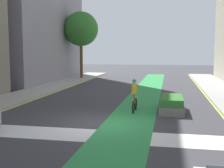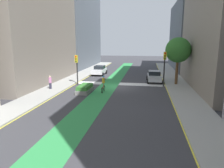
# 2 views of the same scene
# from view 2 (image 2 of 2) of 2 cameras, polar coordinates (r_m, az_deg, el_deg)

# --- Properties ---
(ground_plane) EXTENTS (120.00, 120.00, 0.00)m
(ground_plane) POSITION_cam_2_polar(r_m,az_deg,el_deg) (26.17, 1.76, -0.82)
(ground_plane) COLOR #38383D
(bike_lane_paint) EXTENTS (2.40, 60.00, 0.01)m
(bike_lane_paint) POSITION_cam_2_polar(r_m,az_deg,el_deg) (26.39, -1.19, -0.70)
(bike_lane_paint) COLOR #2D8C47
(bike_lane_paint) RESTS_ON ground_plane
(crosswalk_band) EXTENTS (12.00, 1.80, 0.01)m
(crosswalk_band) POSITION_cam_2_polar(r_m,az_deg,el_deg) (28.11, 2.32, 0.05)
(crosswalk_band) COLOR silver
(crosswalk_band) RESTS_ON ground_plane
(sidewalk_left) EXTENTS (3.00, 60.00, 0.15)m
(sidewalk_left) POSITION_cam_2_polar(r_m,az_deg,el_deg) (26.24, 18.22, -1.20)
(sidewalk_left) COLOR #9E9E99
(sidewalk_left) RESTS_ON ground_plane
(curb_stripe_left) EXTENTS (0.16, 60.00, 0.01)m
(curb_stripe_left) POSITION_cam_2_polar(r_m,az_deg,el_deg) (26.07, 14.95, -1.25)
(curb_stripe_left) COLOR yellow
(curb_stripe_left) RESTS_ON ground_plane
(sidewalk_right) EXTENTS (3.00, 60.00, 0.15)m
(sidewalk_right) POSITION_cam_2_polar(r_m,az_deg,el_deg) (28.14, -13.54, -0.10)
(sidewalk_right) COLOR #9E9E99
(sidewalk_right) RESTS_ON ground_plane
(curb_stripe_right) EXTENTS (0.16, 60.00, 0.01)m
(curb_stripe_right) POSITION_cam_2_polar(r_m,az_deg,el_deg) (27.61, -10.67, -0.35)
(curb_stripe_right) COLOR yellow
(curb_stripe_right) RESTS_ON ground_plane
(traffic_signal_near_right) EXTENTS (0.35, 0.52, 3.93)m
(traffic_signal_near_right) POSITION_cam_2_polar(r_m,az_deg,el_deg) (27.56, -9.77, 5.48)
(traffic_signal_near_right) COLOR black
(traffic_signal_near_right) RESTS_ON ground_plane
(traffic_signal_near_left) EXTENTS (0.35, 0.52, 4.43)m
(traffic_signal_near_left) POSITION_cam_2_polar(r_m,az_deg,el_deg) (26.56, 14.38, 5.77)
(traffic_signal_near_left) COLOR black
(traffic_signal_near_left) RESTS_ON ground_plane
(car_white_right_near) EXTENTS (2.06, 4.22, 1.57)m
(car_white_right_near) POSITION_cam_2_polar(r_m,az_deg,el_deg) (35.88, -3.49, 3.85)
(car_white_right_near) COLOR silver
(car_white_right_near) RESTS_ON ground_plane
(car_silver_left_near) EXTENTS (2.16, 4.27, 1.57)m
(car_silver_left_near) POSITION_cam_2_polar(r_m,az_deg,el_deg) (29.99, 11.60, 2.11)
(car_silver_left_near) COLOR #B2B7BF
(car_silver_left_near) RESTS_ON ground_plane
(cyclist_in_lane) EXTENTS (0.32, 1.73, 1.86)m
(cyclist_in_lane) POSITION_cam_2_polar(r_m,az_deg,el_deg) (23.38, -2.43, 0.10)
(cyclist_in_lane) COLOR black
(cyclist_in_lane) RESTS_ON ground_plane
(pedestrian_sidewalk_right_a) EXTENTS (0.34, 0.34, 1.58)m
(pedestrian_sidewalk_right_a) POSITION_cam_2_polar(r_m,az_deg,el_deg) (25.40, -16.77, 0.49)
(pedestrian_sidewalk_right_a) COLOR #262638
(pedestrian_sidewalk_right_a) RESTS_ON sidewalk_right
(street_tree_near) EXTENTS (3.23, 3.23, 6.07)m
(street_tree_near) POSITION_cam_2_polar(r_m,az_deg,el_deg) (28.03, 17.87, 8.89)
(street_tree_near) COLOR brown
(street_tree_near) RESTS_ON sidewalk_left
(median_planter) EXTENTS (1.34, 3.04, 0.85)m
(median_planter) POSITION_cam_2_polar(r_m,az_deg,el_deg) (23.52, -7.55, -1.33)
(median_planter) COLOR slate
(median_planter) RESTS_ON ground_plane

